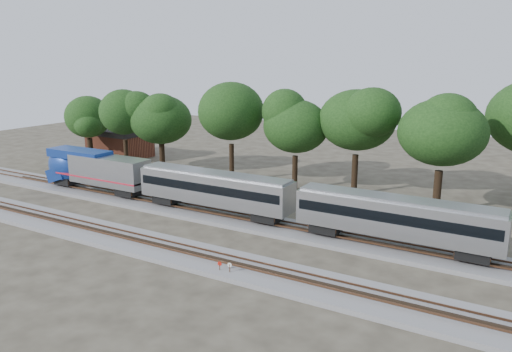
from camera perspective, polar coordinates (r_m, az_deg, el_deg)
The scene contains 14 objects.
ground at distance 47.79m, azimuth -7.49°, elevation -6.88°, with size 160.00×160.00×0.00m, color #383328.
track_far at distance 52.31m, azimuth -3.48°, elevation -4.73°, with size 160.00×5.00×0.73m.
track_near at distance 44.84m, azimuth -10.64°, elevation -8.12°, with size 160.00×5.00×0.73m.
switch_stand_red at distance 39.39m, azimuth -4.17°, elevation -10.27°, with size 0.35×0.07×1.10m.
switch_stand_white at distance 39.01m, azimuth -3.03°, elevation -10.44°, with size 0.37×0.07×1.16m.
switch_lever at distance 39.55m, azimuth -3.76°, elevation -11.03°, with size 0.50×0.30×0.30m, color #512D19.
brick_building at distance 87.29m, azimuth -15.30°, elevation 3.68°, with size 10.02×7.28×4.68m.
tree_0 at distance 82.88m, azimuth -18.66°, elevation 6.41°, with size 7.46×7.46×10.52m.
tree_1 at distance 75.35m, azimuth -14.90°, elevation 7.06°, with size 8.83×8.83×12.45m.
tree_2 at distance 73.49m, azimuth -10.86°, elevation 6.35°, with size 7.84×7.84×11.05m.
tree_3 at distance 66.36m, azimuth -2.87°, elevation 7.40°, with size 9.67×9.67×13.64m.
tree_4 at distance 62.43m, azimuth 4.56°, elevation 5.67°, with size 8.23×8.23×11.60m.
tree_5 at distance 61.06m, azimuth 11.48°, elevation 6.28°, with size 9.32×9.32×13.13m.
tree_6 at distance 55.48m, azimuth 20.52°, elevation 4.68°, with size 9.02×9.02×12.71m.
Camera 1 is at (27.69, -35.25, 16.57)m, focal length 35.00 mm.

